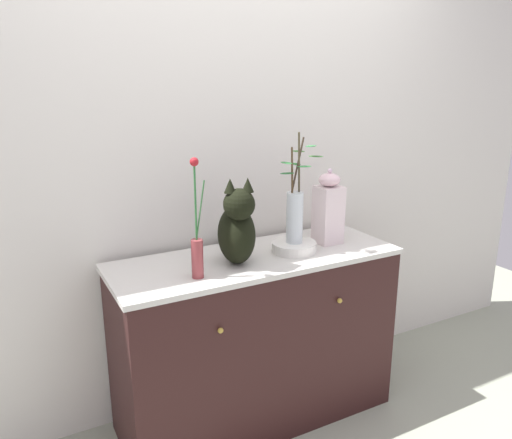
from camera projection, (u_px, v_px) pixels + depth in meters
The scene contains 9 objects.
ground_plane at pixel (256, 414), 2.62m from camera, with size 6.00×6.00×0.00m, color #989D89.
wall_back at pixel (225, 157), 2.55m from camera, with size 4.40×0.08×2.60m, color silver.
sideboard at pixel (256, 338), 2.51m from camera, with size 1.39×0.53×0.87m.
cat_sitting at pixel (237, 228), 2.25m from camera, with size 0.22×0.45×0.41m.
vase_slim_green at pixel (197, 247), 2.10m from camera, with size 0.07×0.05×0.51m.
bowl_porcelain at pixel (294, 247), 2.44m from camera, with size 0.22×0.22×0.05m, color white.
vase_glass_clear at pixel (295, 212), 2.40m from camera, with size 0.19×0.20×0.53m.
jar_lidded_porcelain at pixel (328, 209), 2.54m from camera, with size 0.12×0.12×0.38m.
candle_pillar at pixel (340, 227), 2.66m from camera, with size 0.05×0.05×0.13m.
Camera 1 is at (-1.06, -1.98, 1.69)m, focal length 35.37 mm.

